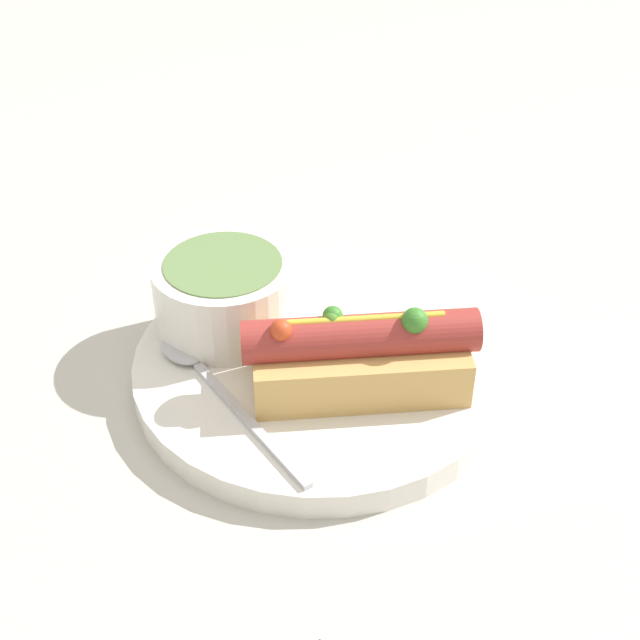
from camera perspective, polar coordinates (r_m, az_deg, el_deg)
The scene contains 5 objects.
ground_plane at distance 0.65m, azimuth -0.00°, elevation -3.65°, with size 4.00×4.00×0.00m, color #BCB7AD.
dinner_plate at distance 0.64m, azimuth -0.00°, elevation -2.99°, with size 0.27×0.27×0.02m.
hot_dog at distance 0.60m, azimuth 2.55°, elevation -2.30°, with size 0.16×0.11×0.07m.
soup_bowl at distance 0.66m, azimuth -6.11°, elevation 1.83°, with size 0.10×0.10×0.05m.
spoon at distance 0.63m, azimuth -7.78°, elevation -2.85°, with size 0.03×0.18×0.01m.
Camera 1 is at (-0.24, -0.43, 0.43)m, focal length 50.00 mm.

